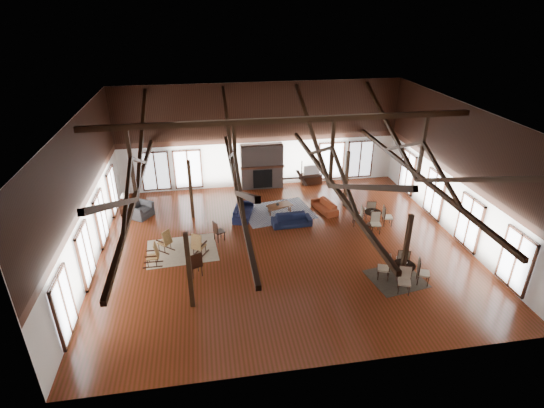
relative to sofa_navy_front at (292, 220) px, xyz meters
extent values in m
plane|color=maroon|center=(-0.76, -1.84, -0.28)|extent=(16.00, 16.00, 0.00)
cube|color=black|center=(-0.76, -1.84, 5.72)|extent=(16.00, 14.00, 0.02)
cube|color=white|center=(-0.76, 5.16, 2.72)|extent=(16.00, 0.02, 6.00)
cube|color=white|center=(-0.76, -8.84, 2.72)|extent=(16.00, 0.02, 6.00)
cube|color=white|center=(-8.76, -1.84, 2.72)|extent=(0.02, 14.00, 6.00)
cube|color=white|center=(7.24, -1.84, 2.72)|extent=(0.02, 14.00, 6.00)
cube|color=black|center=(-0.76, -1.84, 5.47)|extent=(15.60, 0.18, 0.22)
cube|color=black|center=(-6.76, -1.84, 2.77)|extent=(0.16, 13.70, 0.18)
cube|color=black|center=(-6.76, -1.84, 4.12)|extent=(0.14, 0.14, 2.70)
cube|color=black|center=(-6.76, 1.66, 3.99)|extent=(0.15, 7.07, 3.12)
cube|color=black|center=(-6.76, -5.34, 3.99)|extent=(0.15, 7.07, 3.12)
cube|color=black|center=(-2.76, -1.84, 2.77)|extent=(0.16, 13.70, 0.18)
cube|color=black|center=(-2.76, -1.84, 4.12)|extent=(0.14, 0.14, 2.70)
cube|color=black|center=(-2.76, 1.66, 3.99)|extent=(0.15, 7.07, 3.12)
cube|color=black|center=(-2.76, -5.34, 3.99)|extent=(0.15, 7.07, 3.12)
cube|color=black|center=(1.24, -1.84, 2.77)|extent=(0.16, 13.70, 0.18)
cube|color=black|center=(1.24, -1.84, 4.12)|extent=(0.14, 0.14, 2.70)
cube|color=black|center=(1.24, 1.66, 3.99)|extent=(0.15, 7.07, 3.12)
cube|color=black|center=(1.24, -5.34, 3.99)|extent=(0.15, 7.07, 3.12)
cube|color=black|center=(5.24, -1.84, 2.77)|extent=(0.16, 13.70, 0.18)
cube|color=black|center=(5.24, -1.84, 4.12)|extent=(0.14, 0.14, 2.70)
cube|color=black|center=(5.24, 1.66, 3.99)|extent=(0.15, 7.07, 3.12)
cube|color=black|center=(5.24, -5.34, 3.99)|extent=(0.15, 7.07, 3.12)
cube|color=black|center=(-4.76, -5.34, 1.24)|extent=(0.16, 0.16, 3.05)
cube|color=black|center=(3.24, -5.34, 1.24)|extent=(0.16, 0.16, 3.05)
cube|color=black|center=(-4.76, 1.66, 1.24)|extent=(0.16, 0.16, 3.05)
cube|color=black|center=(3.24, 1.66, 1.24)|extent=(0.16, 0.16, 3.05)
cube|color=brown|center=(-0.76, 4.84, 1.02)|extent=(2.40, 0.62, 2.60)
cube|color=black|center=(-0.76, 4.52, 0.37)|extent=(1.10, 0.06, 1.10)
cube|color=#33190F|center=(-0.76, 4.56, 1.07)|extent=(2.50, 0.20, 0.12)
cylinder|color=black|center=(-0.26, -2.84, 3.77)|extent=(0.04, 0.04, 0.70)
cylinder|color=black|center=(-0.26, -2.84, 3.42)|extent=(0.20, 0.20, 0.10)
cube|color=black|center=(0.19, -2.84, 3.42)|extent=(0.70, 0.12, 0.02)
cube|color=black|center=(-0.26, -2.39, 3.42)|extent=(0.12, 0.70, 0.02)
cube|color=black|center=(-0.71, -2.84, 3.42)|extent=(0.70, 0.12, 0.02)
cube|color=black|center=(-0.26, -3.29, 3.42)|extent=(0.12, 0.70, 0.02)
imported|color=#121832|center=(0.00, 0.00, 0.00)|extent=(1.96, 0.84, 0.56)
imported|color=#121533|center=(-2.24, 1.33, 0.01)|extent=(2.15, 1.30, 0.59)
imported|color=#943A1C|center=(2.03, 1.27, -0.02)|extent=(1.89, 1.12, 0.52)
cube|color=#5A321B|center=(-0.35, 1.34, 0.17)|extent=(1.40, 1.03, 0.06)
cube|color=#5A321B|center=(-0.88, 1.13, -0.07)|extent=(0.06, 0.06, 0.42)
cube|color=#5A321B|center=(-0.88, 1.55, -0.07)|extent=(0.06, 0.06, 0.42)
cube|color=#5A321B|center=(0.18, 1.13, -0.07)|extent=(0.06, 0.06, 0.42)
cube|color=#5A321B|center=(0.18, 1.55, -0.07)|extent=(0.06, 0.06, 0.42)
imported|color=#B2B2B2|center=(-0.46, 1.31, 0.29)|extent=(0.19, 0.19, 0.17)
imported|color=#323234|center=(-7.39, 2.14, 0.07)|extent=(1.40, 1.44, 0.71)
cube|color=black|center=(-8.17, 2.55, 0.04)|extent=(0.49, 0.49, 0.65)
cylinder|color=black|center=(-8.17, 2.55, 0.56)|extent=(0.08, 0.08, 0.39)
cone|color=beige|center=(-8.17, 2.55, 0.82)|extent=(0.35, 0.35, 0.28)
cube|color=olive|center=(-5.98, -1.34, 0.12)|extent=(0.62, 0.63, 0.05)
cube|color=olive|center=(-5.82, -1.48, 0.43)|extent=(0.42, 0.46, 0.65)
cube|color=black|center=(-6.10, -1.49, -0.26)|extent=(0.64, 0.55, 0.05)
cube|color=black|center=(-5.86, -1.20, -0.26)|extent=(0.64, 0.55, 0.05)
cube|color=olive|center=(-4.47, -1.92, 0.14)|extent=(0.64, 0.63, 0.05)
cube|color=olive|center=(-4.58, -2.11, 0.46)|extent=(0.50, 0.40, 0.69)
cube|color=black|center=(-4.64, -1.82, -0.26)|extent=(0.47, 0.75, 0.05)
cube|color=black|center=(-4.30, -2.02, -0.26)|extent=(0.47, 0.75, 0.05)
cube|color=olive|center=(-6.41, -2.43, 0.12)|extent=(0.44, 0.46, 0.05)
cube|color=olive|center=(-6.20, -2.43, 0.43)|extent=(0.18, 0.46, 0.66)
cube|color=black|center=(-6.41, -2.62, -0.26)|extent=(0.80, 0.06, 0.05)
cube|color=black|center=(-6.41, -2.24, -0.26)|extent=(0.80, 0.06, 0.05)
cube|color=black|center=(-3.56, -0.86, 0.17)|extent=(0.57, 0.57, 0.05)
cube|color=black|center=(-3.73, -0.94, 0.44)|extent=(0.23, 0.39, 0.55)
cylinder|color=black|center=(-3.56, -0.86, -0.05)|extent=(0.03, 0.03, 0.45)
cube|color=black|center=(-4.64, -3.45, 0.22)|extent=(0.61, 0.61, 0.06)
cube|color=black|center=(-4.56, -3.64, 0.52)|extent=(0.45, 0.22, 0.61)
cylinder|color=black|center=(-4.64, -3.45, -0.03)|extent=(0.04, 0.04, 0.50)
cylinder|color=black|center=(3.39, -5.14, 0.45)|extent=(0.86, 0.86, 0.04)
cylinder|color=black|center=(3.39, -5.14, 0.09)|extent=(0.10, 0.10, 0.71)
cylinder|color=black|center=(3.39, -5.14, -0.26)|extent=(0.51, 0.51, 0.04)
cylinder|color=black|center=(3.90, -0.62, 0.42)|extent=(0.83, 0.83, 0.04)
cylinder|color=black|center=(3.90, -0.62, 0.08)|extent=(0.10, 0.10, 0.68)
cylinder|color=black|center=(3.90, -0.62, -0.26)|extent=(0.50, 0.50, 0.04)
imported|color=#B2B2B2|center=(3.48, -5.08, 0.51)|extent=(0.12, 0.12, 0.09)
imported|color=#B2B2B2|center=(3.82, -0.70, 0.49)|extent=(0.16, 0.16, 0.10)
cube|color=black|center=(2.22, 4.91, 0.02)|extent=(1.21, 0.45, 0.60)
imported|color=#B2B2B2|center=(2.19, 4.91, 0.61)|extent=(1.01, 0.24, 0.58)
cube|color=tan|center=(-5.24, -1.48, -0.27)|extent=(3.19, 2.59, 0.01)
cube|color=#1A254A|center=(-0.43, 1.50, -0.27)|extent=(3.84, 3.13, 0.01)
cube|color=black|center=(3.21, -5.00, -0.28)|extent=(2.31, 2.16, 0.01)
camera|label=1|loc=(-3.91, -17.84, 9.81)|focal=28.00mm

